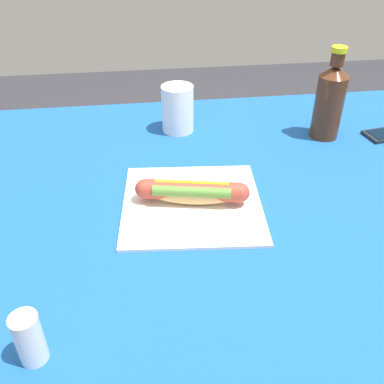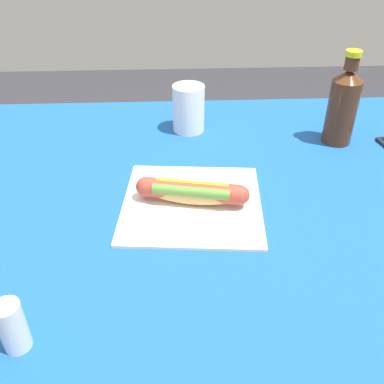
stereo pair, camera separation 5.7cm
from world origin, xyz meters
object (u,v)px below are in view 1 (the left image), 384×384
object	(u,v)px
soda_bottle	(330,100)
drinking_cup	(178,109)
salt_shaker	(29,339)
hot_dog	(192,192)

from	to	relation	value
soda_bottle	drinking_cup	xyz separation A→B (m)	(0.35, -0.08, -0.04)
soda_bottle	drinking_cup	bearing A→B (deg)	-12.57
salt_shaker	drinking_cup	bearing A→B (deg)	-111.97
drinking_cup	salt_shaker	xyz separation A→B (m)	(0.25, 0.63, -0.02)
drinking_cup	salt_shaker	bearing A→B (deg)	68.03
soda_bottle	salt_shaker	distance (m)	0.82
hot_dog	drinking_cup	size ratio (longest dim) A/B	1.85
hot_dog	salt_shaker	world-z (taller)	salt_shaker
hot_dog	soda_bottle	bearing A→B (deg)	-145.94
soda_bottle	drinking_cup	world-z (taller)	soda_bottle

